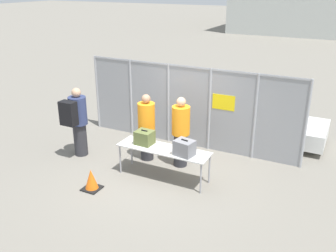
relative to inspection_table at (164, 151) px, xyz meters
The scene contains 10 objects.
ground_plane 0.77m from the inspection_table, 143.94° to the left, with size 120.00×120.00×0.00m, color slate.
fence_section 2.05m from the inspection_table, 97.66° to the left, with size 6.15×0.07×2.23m.
inspection_table is the anchor object (origin of this frame).
suitcase_olive 0.56m from the inspection_table, behind, with size 0.41×0.37×0.34m.
suitcase_grey 0.61m from the inspection_table, ahead, with size 0.47×0.40×0.37m.
traveler_hooded 2.54m from the inspection_table, behind, with size 0.45×0.70×1.82m.
security_worker_near 0.79m from the inspection_table, 84.07° to the left, with size 0.44×0.44×1.76m.
security_worker_far 1.10m from the inspection_table, 140.76° to the left, with size 0.43×0.43×1.73m.
utility_trailer 3.85m from the inspection_table, 61.64° to the left, with size 3.50×2.22×0.61m.
traffic_cone 1.73m from the inspection_table, 134.80° to the right, with size 0.38×0.38×0.48m.
Camera 1 is at (3.87, -7.03, 4.31)m, focal length 40.00 mm.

